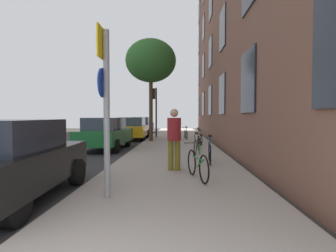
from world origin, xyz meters
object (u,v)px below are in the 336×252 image
(bicycle_4, at_px, (198,137))
(bicycle_2, at_px, (197,145))
(sign_post, at_px, (105,99))
(car_3, at_px, (142,125))
(car_1, at_px, (106,133))
(traffic_light, at_px, (155,103))
(tree_near, at_px, (151,61))
(bicycle_1, at_px, (210,152))
(bicycle_5, at_px, (186,134))
(bicycle_0, at_px, (197,164))
(car_0, at_px, (11,160))
(car_2, at_px, (133,128))
(pedestrian_0, at_px, (174,135))
(bicycle_3, at_px, (200,140))

(bicycle_4, bearing_deg, bicycle_2, -94.43)
(sign_post, distance_m, car_3, 21.94)
(bicycle_2, distance_m, car_1, 4.97)
(traffic_light, distance_m, car_3, 6.96)
(tree_near, relative_size, bicycle_1, 3.90)
(sign_post, relative_size, bicycle_5, 2.10)
(sign_post, relative_size, bicycle_2, 2.00)
(bicycle_0, height_order, car_3, car_3)
(sign_post, distance_m, bicycle_0, 2.90)
(bicycle_1, bearing_deg, traffic_light, 103.99)
(traffic_light, relative_size, car_1, 0.84)
(car_0, distance_m, car_2, 13.91)
(car_3, bearing_deg, car_0, -89.17)
(bicycle_0, bearing_deg, bicycle_2, 85.92)
(bicycle_1, distance_m, bicycle_4, 7.20)
(pedestrian_0, height_order, car_2, pedestrian_0)
(bicycle_0, xyz_separation_m, bicycle_4, (0.71, 9.60, -0.03))
(tree_near, distance_m, bicycle_1, 9.69)
(tree_near, xyz_separation_m, bicycle_3, (2.87, -3.19, -4.73))
(bicycle_2, bearing_deg, bicycle_3, 82.48)
(bicycle_0, xyz_separation_m, car_1, (-4.17, 6.83, 0.34))
(car_2, bearing_deg, traffic_light, 44.61)
(bicycle_0, height_order, bicycle_1, bicycle_0)
(bicycle_2, relative_size, pedestrian_0, 0.91)
(bicycle_3, height_order, car_0, car_0)
(bicycle_1, relative_size, bicycle_5, 1.07)
(bicycle_0, bearing_deg, bicycle_1, 76.21)
(tree_near, bearing_deg, bicycle_1, -70.69)
(bicycle_2, bearing_deg, bicycle_5, 92.11)
(pedestrian_0, height_order, car_1, pedestrian_0)
(sign_post, height_order, bicycle_4, sign_post)
(car_1, bearing_deg, traffic_light, 74.51)
(bicycle_1, distance_m, car_0, 5.91)
(traffic_light, bearing_deg, bicycle_4, -54.73)
(bicycle_4, distance_m, car_3, 11.68)
(car_2, bearing_deg, bicycle_0, -73.31)
(bicycle_4, bearing_deg, bicycle_1, -90.99)
(sign_post, height_order, tree_near, tree_near)
(car_2, bearing_deg, bicycle_5, -5.31)
(tree_near, bearing_deg, sign_post, -88.46)
(sign_post, bearing_deg, bicycle_3, 73.79)
(bicycle_0, distance_m, bicycle_3, 7.23)
(bicycle_0, relative_size, bicycle_3, 1.04)
(traffic_light, distance_m, car_1, 7.45)
(bicycle_3, xyz_separation_m, car_2, (-4.36, 5.15, 0.37))
(tree_near, xyz_separation_m, car_3, (-1.89, 9.84, -4.36))
(bicycle_1, xyz_separation_m, bicycle_4, (0.12, 7.20, -0.02))
(bicycle_3, bearing_deg, pedestrian_0, -101.67)
(bicycle_4, height_order, bicycle_5, bicycle_4)
(bicycle_5, xyz_separation_m, car_1, (-4.25, -5.16, 0.38))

